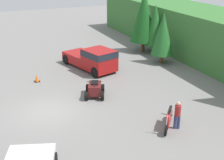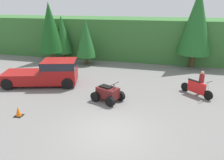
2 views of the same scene
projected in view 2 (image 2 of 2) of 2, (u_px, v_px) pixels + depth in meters
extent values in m
plane|color=slate|center=(109.00, 132.00, 10.47)|extent=(80.00, 80.00, 0.00)
cube|color=#387033|center=(145.00, 38.00, 24.39)|extent=(44.00, 6.00, 4.26)
cylinder|color=brown|center=(53.00, 56.00, 22.93)|extent=(0.36, 0.36, 1.07)
cone|color=#19561E|center=(50.00, 27.00, 21.94)|extent=(2.63, 2.63, 4.89)
cylinder|color=brown|center=(64.00, 56.00, 23.44)|extent=(0.28, 0.28, 0.84)
cone|color=#236628|center=(62.00, 34.00, 22.66)|extent=(2.06, 2.06, 3.84)
cylinder|color=brown|center=(87.00, 60.00, 21.88)|extent=(0.27, 0.27, 0.80)
cone|color=#236628|center=(86.00, 38.00, 21.13)|extent=(1.96, 1.96, 3.64)
cylinder|color=brown|center=(192.00, 60.00, 20.93)|extent=(0.43, 0.43, 1.30)
cone|color=#236628|center=(197.00, 21.00, 19.72)|extent=(3.17, 3.17, 5.91)
cube|color=maroon|center=(60.00, 71.00, 16.20)|extent=(2.86, 2.59, 1.66)
cube|color=#1E232D|center=(59.00, 64.00, 16.02)|extent=(2.88, 2.61, 0.53)
cube|color=maroon|center=(24.00, 77.00, 16.26)|extent=(3.37, 2.73, 0.79)
cylinder|color=black|center=(71.00, 75.00, 17.30)|extent=(0.87, 0.50, 0.83)
cylinder|color=black|center=(68.00, 83.00, 15.58)|extent=(0.87, 0.50, 0.83)
cylinder|color=black|center=(17.00, 76.00, 17.16)|extent=(0.87, 0.50, 0.83)
cylinder|color=black|center=(7.00, 84.00, 15.43)|extent=(0.87, 0.50, 0.83)
cylinder|color=black|center=(208.00, 95.00, 13.83)|extent=(0.54, 0.49, 0.62)
cylinder|color=black|center=(185.00, 87.00, 15.19)|extent=(0.54, 0.49, 0.62)
cube|color=red|center=(197.00, 87.00, 14.43)|extent=(1.07, 0.97, 0.76)
cylinder|color=#B7B7BC|center=(208.00, 89.00, 13.72)|extent=(0.27, 0.25, 0.85)
cylinder|color=black|center=(209.00, 82.00, 13.57)|extent=(0.42, 0.47, 0.04)
cube|color=black|center=(195.00, 81.00, 14.46)|extent=(0.80, 0.72, 0.06)
cylinder|color=black|center=(120.00, 96.00, 13.73)|extent=(0.65, 0.44, 0.61)
cylinder|color=black|center=(110.00, 102.00, 12.95)|extent=(0.65, 0.44, 0.61)
cylinder|color=black|center=(106.00, 92.00, 14.41)|extent=(0.65, 0.44, 0.61)
cylinder|color=black|center=(95.00, 97.00, 13.63)|extent=(0.65, 0.44, 0.61)
cube|color=#5B1919|center=(108.00, 93.00, 13.60)|extent=(1.53, 1.26, 0.66)
cylinder|color=black|center=(114.00, 87.00, 13.15)|extent=(0.07, 0.07, 0.35)
cylinder|color=black|center=(114.00, 84.00, 13.09)|extent=(0.42, 0.92, 0.04)
cube|color=black|center=(106.00, 87.00, 13.55)|extent=(0.89, 0.73, 0.08)
cylinder|color=navy|center=(201.00, 88.00, 14.79)|extent=(0.22, 0.22, 0.80)
cylinder|color=navy|center=(200.00, 89.00, 14.66)|extent=(0.22, 0.22, 0.80)
cylinder|color=maroon|center=(202.00, 79.00, 14.49)|extent=(0.44, 0.44, 0.60)
sphere|color=tan|center=(203.00, 73.00, 14.36)|extent=(0.29, 0.29, 0.22)
cube|color=black|center=(19.00, 116.00, 11.92)|extent=(0.42, 0.42, 0.03)
cone|color=orange|center=(18.00, 111.00, 11.84)|extent=(0.32, 0.32, 0.55)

